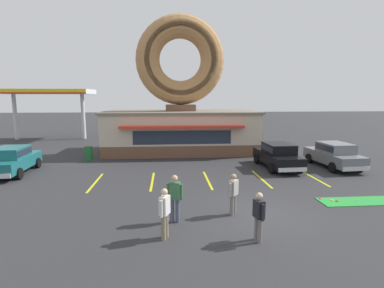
{
  "coord_description": "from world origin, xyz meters",
  "views": [
    {
      "loc": [
        -3.47,
        -10.71,
        4.48
      ],
      "look_at": [
        -2.19,
        5.0,
        2.0
      ],
      "focal_mm": 28.0,
      "sensor_mm": 36.0,
      "label": 1
    }
  ],
  "objects_px": {
    "car_teal": "(12,159)",
    "pedestrian_clipboard_woman": "(259,215)",
    "golf_ball": "(357,200)",
    "trash_bin": "(89,153)",
    "pedestrian_blue_sweater_man": "(175,196)",
    "pedestrian_hooded_kid": "(233,192)",
    "car_black": "(278,155)",
    "pedestrian_leather_jacket_man": "(165,211)",
    "car_grey": "(334,154)"
  },
  "relations": [
    {
      "from": "car_teal",
      "to": "pedestrian_clipboard_woman",
      "type": "distance_m",
      "value": 15.12
    },
    {
      "from": "golf_ball",
      "to": "pedestrian_clipboard_woman",
      "type": "relative_size",
      "value": 0.03
    },
    {
      "from": "trash_bin",
      "to": "golf_ball",
      "type": "bearing_deg",
      "value": -35.13
    },
    {
      "from": "golf_ball",
      "to": "trash_bin",
      "type": "height_order",
      "value": "trash_bin"
    },
    {
      "from": "pedestrian_blue_sweater_man",
      "to": "trash_bin",
      "type": "distance_m",
      "value": 12.69
    },
    {
      "from": "pedestrian_blue_sweater_man",
      "to": "pedestrian_hooded_kid",
      "type": "relative_size",
      "value": 1.08
    },
    {
      "from": "golf_ball",
      "to": "car_black",
      "type": "bearing_deg",
      "value": 100.93
    },
    {
      "from": "golf_ball",
      "to": "pedestrian_leather_jacket_man",
      "type": "height_order",
      "value": "pedestrian_leather_jacket_man"
    },
    {
      "from": "pedestrian_leather_jacket_man",
      "to": "car_teal",
      "type": "bearing_deg",
      "value": 135.23
    },
    {
      "from": "car_teal",
      "to": "pedestrian_hooded_kid",
      "type": "relative_size",
      "value": 2.88
    },
    {
      "from": "car_teal",
      "to": "car_grey",
      "type": "bearing_deg",
      "value": 0.18
    },
    {
      "from": "pedestrian_clipboard_woman",
      "to": "golf_ball",
      "type": "bearing_deg",
      "value": 30.75
    },
    {
      "from": "car_grey",
      "to": "pedestrian_leather_jacket_man",
      "type": "height_order",
      "value": "pedestrian_leather_jacket_man"
    },
    {
      "from": "pedestrian_blue_sweater_man",
      "to": "car_teal",
      "type": "bearing_deg",
      "value": 140.64
    },
    {
      "from": "car_teal",
      "to": "trash_bin",
      "type": "relative_size",
      "value": 4.76
    },
    {
      "from": "pedestrian_leather_jacket_man",
      "to": "golf_ball",
      "type": "bearing_deg",
      "value": 18.58
    },
    {
      "from": "pedestrian_blue_sweater_man",
      "to": "pedestrian_clipboard_woman",
      "type": "height_order",
      "value": "pedestrian_blue_sweater_man"
    },
    {
      "from": "car_grey",
      "to": "car_black",
      "type": "bearing_deg",
      "value": 178.54
    },
    {
      "from": "car_black",
      "to": "car_teal",
      "type": "height_order",
      "value": "same"
    },
    {
      "from": "car_grey",
      "to": "pedestrian_blue_sweater_man",
      "type": "bearing_deg",
      "value": -143.35
    },
    {
      "from": "car_grey",
      "to": "pedestrian_leather_jacket_man",
      "type": "bearing_deg",
      "value": -140.06
    },
    {
      "from": "pedestrian_leather_jacket_man",
      "to": "trash_bin",
      "type": "height_order",
      "value": "pedestrian_leather_jacket_man"
    },
    {
      "from": "pedestrian_hooded_kid",
      "to": "pedestrian_clipboard_woman",
      "type": "distance_m",
      "value": 2.19
    },
    {
      "from": "pedestrian_leather_jacket_man",
      "to": "pedestrian_blue_sweater_man",
      "type": "bearing_deg",
      "value": 74.56
    },
    {
      "from": "car_grey",
      "to": "pedestrian_blue_sweater_man",
      "type": "relative_size",
      "value": 2.66
    },
    {
      "from": "car_grey",
      "to": "pedestrian_clipboard_woman",
      "type": "bearing_deg",
      "value": -129.77
    },
    {
      "from": "car_grey",
      "to": "trash_bin",
      "type": "bearing_deg",
      "value": 167.81
    },
    {
      "from": "car_black",
      "to": "car_grey",
      "type": "height_order",
      "value": "same"
    },
    {
      "from": "golf_ball",
      "to": "pedestrian_clipboard_woman",
      "type": "distance_m",
      "value": 6.3
    },
    {
      "from": "car_teal",
      "to": "pedestrian_clipboard_woman",
      "type": "height_order",
      "value": "car_teal"
    },
    {
      "from": "car_black",
      "to": "pedestrian_leather_jacket_man",
      "type": "distance_m",
      "value": 11.5
    },
    {
      "from": "golf_ball",
      "to": "pedestrian_leather_jacket_man",
      "type": "xyz_separation_m",
      "value": [
        -8.28,
        -2.78,
        0.87
      ]
    },
    {
      "from": "car_teal",
      "to": "pedestrian_clipboard_woman",
      "type": "bearing_deg",
      "value": -38.09
    },
    {
      "from": "car_teal",
      "to": "pedestrian_leather_jacket_man",
      "type": "relative_size",
      "value": 2.8
    },
    {
      "from": "trash_bin",
      "to": "pedestrian_clipboard_woman",
      "type": "bearing_deg",
      "value": -56.82
    },
    {
      "from": "trash_bin",
      "to": "car_grey",
      "type": "bearing_deg",
      "value": -12.19
    },
    {
      "from": "pedestrian_hooded_kid",
      "to": "car_teal",
      "type": "bearing_deg",
      "value": 148.27
    },
    {
      "from": "pedestrian_blue_sweater_man",
      "to": "pedestrian_leather_jacket_man",
      "type": "relative_size",
      "value": 1.05
    },
    {
      "from": "pedestrian_blue_sweater_man",
      "to": "trash_bin",
      "type": "xyz_separation_m",
      "value": [
        -5.88,
        11.23,
        -0.48
      ]
    },
    {
      "from": "pedestrian_hooded_kid",
      "to": "pedestrian_clipboard_woman",
      "type": "relative_size",
      "value": 1.02
    },
    {
      "from": "car_teal",
      "to": "pedestrian_leather_jacket_man",
      "type": "bearing_deg",
      "value": -44.77
    },
    {
      "from": "golf_ball",
      "to": "trash_bin",
      "type": "bearing_deg",
      "value": 144.87
    },
    {
      "from": "car_grey",
      "to": "car_teal",
      "type": "bearing_deg",
      "value": -179.82
    },
    {
      "from": "car_black",
      "to": "car_grey",
      "type": "relative_size",
      "value": 0.99
    },
    {
      "from": "car_black",
      "to": "pedestrian_leather_jacket_man",
      "type": "bearing_deg",
      "value": -127.88
    },
    {
      "from": "car_grey",
      "to": "car_teal",
      "type": "distance_m",
      "value": 19.72
    },
    {
      "from": "golf_ball",
      "to": "pedestrian_clipboard_woman",
      "type": "height_order",
      "value": "pedestrian_clipboard_woman"
    },
    {
      "from": "car_teal",
      "to": "pedestrian_blue_sweater_man",
      "type": "distance_m",
      "value": 12.08
    },
    {
      "from": "car_black",
      "to": "pedestrian_clipboard_woman",
      "type": "distance_m",
      "value": 10.35
    },
    {
      "from": "car_teal",
      "to": "golf_ball",
      "type": "bearing_deg",
      "value": -19.57
    }
  ]
}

